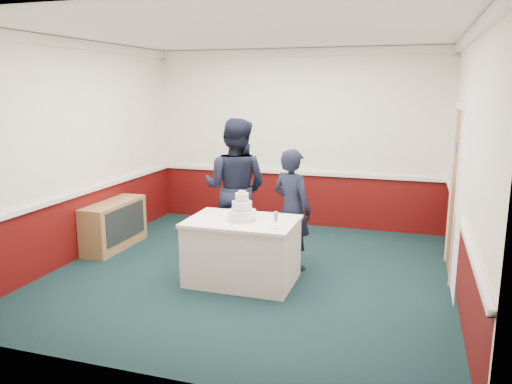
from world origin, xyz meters
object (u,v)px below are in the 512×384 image
(sideboard, at_px, (114,225))
(cake_knife, at_px, (234,224))
(champagne_flute, at_px, (276,218))
(person_woman, at_px, (292,209))
(cake_table, at_px, (242,250))
(person_man, at_px, (235,188))
(wedding_cake, at_px, (242,211))

(sideboard, bearing_deg, cake_knife, -21.56)
(champagne_flute, relative_size, person_woman, 0.13)
(cake_knife, relative_size, person_woman, 0.14)
(sideboard, height_order, champagne_flute, champagne_flute)
(cake_knife, bearing_deg, cake_table, 88.26)
(person_man, bearing_deg, champagne_flute, 129.73)
(cake_knife, height_order, champagne_flute, champagne_flute)
(cake_table, xyz_separation_m, person_woman, (0.46, 0.65, 0.40))
(sideboard, bearing_deg, champagne_flute, -19.20)
(cake_table, xyz_separation_m, person_man, (-0.42, 0.92, 0.58))
(cake_knife, xyz_separation_m, person_woman, (0.49, 0.85, 0.01))
(cake_table, height_order, wedding_cake, wedding_cake)
(cake_table, distance_m, champagne_flute, 0.78)
(cake_table, relative_size, person_woman, 0.82)
(cake_table, distance_m, person_man, 1.16)
(cake_knife, bearing_deg, person_man, 115.88)
(champagne_flute, bearing_deg, wedding_cake, 150.75)
(champagne_flute, bearing_deg, person_man, 127.40)
(wedding_cake, xyz_separation_m, champagne_flute, (0.50, -0.28, 0.03))
(cake_table, bearing_deg, person_woman, 54.65)
(person_man, bearing_deg, person_woman, 165.36)
(champagne_flute, distance_m, person_woman, 0.94)
(person_man, distance_m, person_woman, 0.94)
(sideboard, distance_m, cake_knife, 2.44)
(sideboard, xyz_separation_m, person_man, (1.85, 0.24, 0.63))
(cake_table, relative_size, cake_knife, 6.00)
(champagne_flute, bearing_deg, cake_table, 150.75)
(cake_table, bearing_deg, champagne_flute, -29.25)
(sideboard, relative_size, wedding_cake, 3.30)
(person_woman, bearing_deg, cake_knife, 85.44)
(wedding_cake, distance_m, person_woman, 0.81)
(cake_table, bearing_deg, person_man, 114.41)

